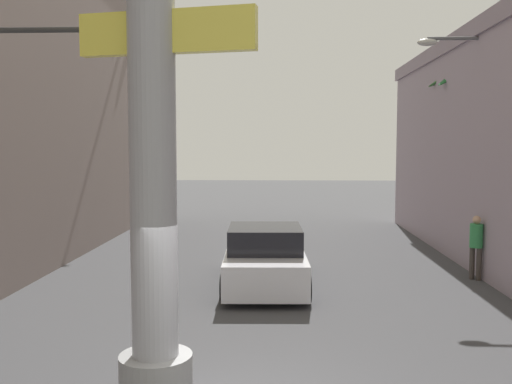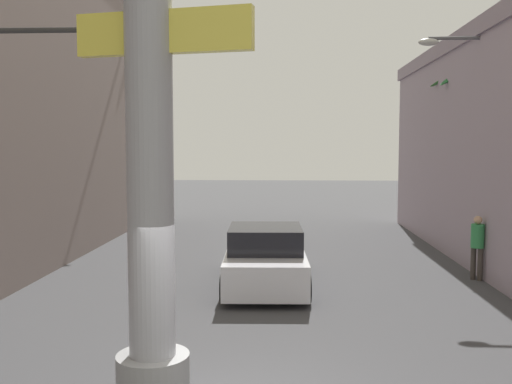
# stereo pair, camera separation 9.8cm
# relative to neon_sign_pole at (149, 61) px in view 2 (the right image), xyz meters

# --- Properties ---
(ground_plane) EXTENTS (86.76, 86.76, 0.00)m
(ground_plane) POSITION_rel_neon_sign_pole_xyz_m (1.14, 9.57, -4.66)
(ground_plane) COLOR #424244
(neon_sign_pole) EXTENTS (2.76, 1.01, 9.75)m
(neon_sign_pole) POSITION_rel_neon_sign_pole_xyz_m (0.00, 0.00, 0.00)
(neon_sign_pole) COLOR #9E9EA3
(neon_sign_pole) RESTS_ON ground
(street_lamp) EXTENTS (2.25, 0.28, 6.65)m
(street_lamp) POSITION_rel_neon_sign_pole_xyz_m (7.25, 8.54, -0.63)
(street_lamp) COLOR #59595E
(street_lamp) RESTS_ON ground
(car_lead) EXTENTS (2.20, 4.83, 1.56)m
(car_lead) POSITION_rel_neon_sign_pole_xyz_m (1.31, 6.81, -3.96)
(car_lead) COLOR black
(car_lead) RESTS_ON ground
(palm_tree_far_left) EXTENTS (2.72, 2.53, 9.34)m
(palm_tree_far_left) POSITION_rel_neon_sign_pole_xyz_m (-5.23, 17.15, 1.32)
(palm_tree_far_left) COLOR brown
(palm_tree_far_left) RESTS_ON ground
(palm_tree_mid_right) EXTENTS (2.89, 2.96, 6.36)m
(palm_tree_mid_right) POSITION_rel_neon_sign_pole_xyz_m (8.07, 12.10, -0.36)
(palm_tree_mid_right) COLOR brown
(palm_tree_mid_right) RESTS_ON ground
(pedestrian_mid_right) EXTENTS (0.48, 0.48, 1.72)m
(pedestrian_mid_right) POSITION_rel_neon_sign_pole_xyz_m (6.91, 7.69, -3.66)
(pedestrian_mid_right) COLOR #3F3833
(pedestrian_mid_right) RESTS_ON ground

